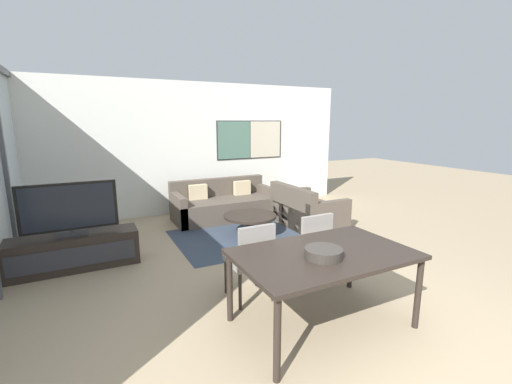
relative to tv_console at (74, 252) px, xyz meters
The scene contains 12 objects.
ground_plane 4.10m from the tv_console, 54.44° to the right, with size 24.00×24.00×0.00m, color #9E896B.
wall_back 3.52m from the tv_console, 42.94° to the left, with size 7.38×0.09×2.80m.
area_rug 2.75m from the tv_console, ahead, with size 2.58×1.82×0.01m.
tv_console is the anchor object (origin of this frame).
television 0.59m from the tv_console, 90.00° to the left, with size 1.18×0.20×0.71m.
sofa_main 3.09m from the tv_console, 27.83° to the left, with size 2.06×0.91×0.79m.
sofa_side 3.94m from the tv_console, ahead, with size 0.91×1.38×0.79m.
coffee_table 2.74m from the tv_console, ahead, with size 0.92×0.92×0.38m.
dining_table 3.41m from the tv_console, 49.62° to the right, with size 1.69×1.05×0.75m.
dining_chair_left 2.58m from the tv_console, 46.05° to the right, with size 0.46×0.46×0.91m.
dining_chair_centre 3.17m from the tv_console, 34.69° to the right, with size 0.46×0.46×0.91m.
fruit_bowl 3.45m from the tv_console, 51.88° to the right, with size 0.35×0.35×0.09m.
Camera 1 is at (-2.16, -1.69, 1.98)m, focal length 24.00 mm.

